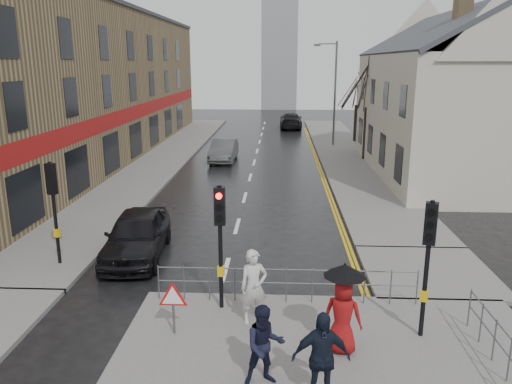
# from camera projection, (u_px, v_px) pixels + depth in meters

# --- Properties ---
(ground) EXTENTS (120.00, 120.00, 0.00)m
(ground) POSITION_uv_depth(u_px,v_px,m) (213.00, 315.00, 13.37)
(ground) COLOR black
(ground) RESTS_ON ground
(left_pavement) EXTENTS (4.00, 44.00, 0.14)m
(left_pavement) POSITION_uv_depth(u_px,v_px,m) (165.00, 155.00, 35.89)
(left_pavement) COLOR #605E5B
(left_pavement) RESTS_ON ground
(right_pavement) EXTENTS (4.00, 40.00, 0.14)m
(right_pavement) POSITION_uv_depth(u_px,v_px,m) (344.00, 152.00, 37.21)
(right_pavement) COLOR #605E5B
(right_pavement) RESTS_ON ground
(pavement_bridge_right) EXTENTS (4.00, 4.20, 0.14)m
(pavement_bridge_right) POSITION_uv_depth(u_px,v_px,m) (427.00, 272.00, 15.95)
(pavement_bridge_right) COLOR #605E5B
(pavement_bridge_right) RESTS_ON ground
(building_left_terrace) EXTENTS (8.00, 42.00, 10.00)m
(building_left_terrace) POSITION_uv_depth(u_px,v_px,m) (79.00, 86.00, 33.93)
(building_left_terrace) COLOR #8B7550
(building_left_terrace) RESTS_ON ground
(building_right_cream) EXTENTS (9.00, 16.40, 10.10)m
(building_right_cream) POSITION_uv_depth(u_px,v_px,m) (457.00, 94.00, 29.00)
(building_right_cream) COLOR #B7B39F
(building_right_cream) RESTS_ON ground
(church_tower) EXTENTS (5.00, 5.00, 18.00)m
(church_tower) POSITION_uv_depth(u_px,v_px,m) (280.00, 45.00, 70.95)
(church_tower) COLOR gray
(church_tower) RESTS_ON ground
(traffic_signal_near_left) EXTENTS (0.28, 0.27, 3.40)m
(traffic_signal_near_left) POSITION_uv_depth(u_px,v_px,m) (220.00, 226.00, 12.93)
(traffic_signal_near_left) COLOR black
(traffic_signal_near_left) RESTS_ON near_pavement
(traffic_signal_near_right) EXTENTS (0.34, 0.33, 3.40)m
(traffic_signal_near_right) POSITION_uv_depth(u_px,v_px,m) (429.00, 245.00, 11.54)
(traffic_signal_near_right) COLOR black
(traffic_signal_near_right) RESTS_ON near_pavement
(traffic_signal_far_left) EXTENTS (0.34, 0.33, 3.40)m
(traffic_signal_far_left) POSITION_uv_depth(u_px,v_px,m) (53.00, 195.00, 15.91)
(traffic_signal_far_left) COLOR black
(traffic_signal_far_left) RESTS_ON left_pavement
(guard_railing_front) EXTENTS (7.14, 0.04, 1.00)m
(guard_railing_front) POSITION_uv_depth(u_px,v_px,m) (286.00, 277.00, 13.64)
(guard_railing_front) COLOR #595B5E
(guard_railing_front) RESTS_ON near_pavement
(guard_railing_side) EXTENTS (0.04, 4.54, 1.00)m
(guard_railing_side) POSITION_uv_depth(u_px,v_px,m) (511.00, 351.00, 10.20)
(guard_railing_side) COLOR #595B5E
(guard_railing_side) RESTS_ON near_pavement
(warning_sign) EXTENTS (0.80, 0.07, 1.35)m
(warning_sign) POSITION_uv_depth(u_px,v_px,m) (173.00, 300.00, 11.98)
(warning_sign) COLOR #595B5E
(warning_sign) RESTS_ON near_pavement
(street_lamp) EXTENTS (1.83, 0.25, 8.00)m
(street_lamp) POSITION_uv_depth(u_px,v_px,m) (333.00, 87.00, 38.97)
(street_lamp) COLOR #595B5E
(street_lamp) RESTS_ON right_pavement
(tree_near) EXTENTS (2.40, 2.40, 6.58)m
(tree_near) POSITION_uv_depth(u_px,v_px,m) (368.00, 84.00, 32.99)
(tree_near) COLOR #2E2319
(tree_near) RESTS_ON right_pavement
(tree_far) EXTENTS (2.40, 2.40, 5.64)m
(tree_far) POSITION_uv_depth(u_px,v_px,m) (357.00, 89.00, 40.87)
(tree_far) COLOR #2E2319
(tree_far) RESTS_ON right_pavement
(pedestrian_a) EXTENTS (0.81, 0.66, 1.93)m
(pedestrian_a) POSITION_uv_depth(u_px,v_px,m) (254.00, 287.00, 12.53)
(pedestrian_a) COLOR beige
(pedestrian_a) RESTS_ON near_pavement
(pedestrian_b) EXTENTS (0.98, 0.84, 1.73)m
(pedestrian_b) POSITION_uv_depth(u_px,v_px,m) (265.00, 345.00, 10.10)
(pedestrian_b) COLOR black
(pedestrian_b) RESTS_ON near_pavement
(pedestrian_with_umbrella) EXTENTS (1.02, 0.96, 2.14)m
(pedestrian_with_umbrella) POSITION_uv_depth(u_px,v_px,m) (343.00, 306.00, 11.17)
(pedestrian_with_umbrella) COLOR maroon
(pedestrian_with_umbrella) RESTS_ON near_pavement
(pedestrian_d) EXTENTS (1.17, 0.58, 1.93)m
(pedestrian_d) POSITION_uv_depth(u_px,v_px,m) (321.00, 358.00, 9.49)
(pedestrian_d) COLOR black
(pedestrian_d) RESTS_ON near_pavement
(car_parked) EXTENTS (2.25, 4.85, 1.61)m
(car_parked) POSITION_uv_depth(u_px,v_px,m) (137.00, 235.00, 17.18)
(car_parked) COLOR black
(car_parked) RESTS_ON ground
(car_mid) EXTENTS (1.67, 4.52, 1.48)m
(car_mid) POSITION_uv_depth(u_px,v_px,m) (224.00, 150.00, 33.98)
(car_mid) COLOR #3F4244
(car_mid) RESTS_ON ground
(car_far) EXTENTS (2.28, 5.46, 1.58)m
(car_far) POSITION_uv_depth(u_px,v_px,m) (291.00, 121.00, 50.75)
(car_far) COLOR black
(car_far) RESTS_ON ground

